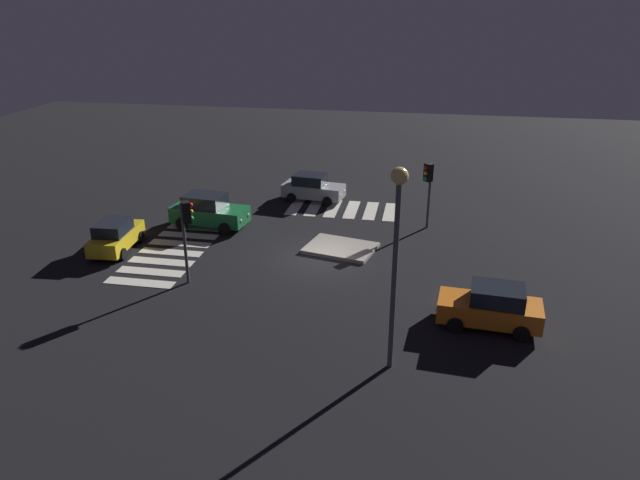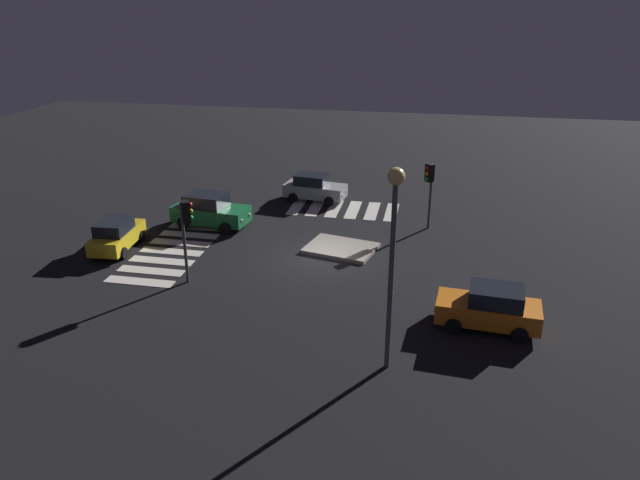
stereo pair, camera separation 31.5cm
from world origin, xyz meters
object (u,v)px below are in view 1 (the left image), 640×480
(traffic_island, at_px, (341,248))
(traffic_light_north, at_px, (186,222))
(car_green, at_px, (209,211))
(street_lamp, at_px, (396,235))
(car_orange, at_px, (491,307))
(car_yellow, at_px, (115,236))
(traffic_light_south, at_px, (428,180))
(car_silver, at_px, (313,188))

(traffic_island, relative_size, traffic_light_north, 1.02)
(car_green, height_order, street_lamp, street_lamp)
(car_orange, xyz_separation_m, car_yellow, (17.89, -4.27, -0.06))
(car_green, bearing_deg, traffic_light_south, 15.56)
(car_green, bearing_deg, car_silver, 55.55)
(traffic_island, relative_size, car_orange, 0.95)
(car_silver, height_order, traffic_light_north, traffic_light_north)
(car_orange, height_order, street_lamp, street_lamp)
(car_yellow, height_order, street_lamp, street_lamp)
(car_green, relative_size, car_orange, 1.08)
(street_lamp, bearing_deg, car_yellow, -28.27)
(car_silver, bearing_deg, traffic_island, -60.74)
(traffic_island, xyz_separation_m, car_green, (7.69, -1.97, 0.81))
(car_silver, bearing_deg, car_yellow, -122.62)
(car_yellow, bearing_deg, traffic_light_north, -122.53)
(car_yellow, height_order, traffic_light_south, traffic_light_south)
(car_yellow, bearing_deg, car_orange, -107.63)
(traffic_island, distance_m, traffic_light_north, 8.22)
(traffic_island, relative_size, car_green, 0.89)
(traffic_island, relative_size, traffic_light_south, 1.05)
(car_silver, height_order, street_lamp, street_lamp)
(traffic_island, relative_size, car_yellow, 1.03)
(car_yellow, bearing_deg, street_lamp, -122.50)
(car_yellow, bearing_deg, traffic_light_south, -72.96)
(car_orange, bearing_deg, traffic_light_south, -70.44)
(car_silver, xyz_separation_m, traffic_light_north, (3.14, 12.28, 2.07))
(traffic_light_north, bearing_deg, car_green, 69.64)
(car_green, distance_m, car_yellow, 5.31)
(traffic_island, distance_m, car_orange, 9.35)
(traffic_light_north, distance_m, traffic_light_south, 13.35)
(traffic_light_south, bearing_deg, car_green, -37.05)
(car_green, height_order, car_orange, car_green)
(car_yellow, distance_m, traffic_light_south, 16.46)
(car_silver, distance_m, car_yellow, 12.59)
(traffic_light_north, bearing_deg, street_lamp, -62.23)
(car_orange, bearing_deg, street_lamp, 48.34)
(car_orange, distance_m, traffic_light_south, 10.71)
(car_green, xyz_separation_m, street_lamp, (-10.88, 11.75, 4.01))
(car_silver, relative_size, traffic_light_north, 1.04)
(car_green, height_order, traffic_light_north, traffic_light_north)
(car_green, distance_m, traffic_light_north, 7.26)
(car_yellow, xyz_separation_m, traffic_light_north, (-5.05, 2.72, 2.10))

